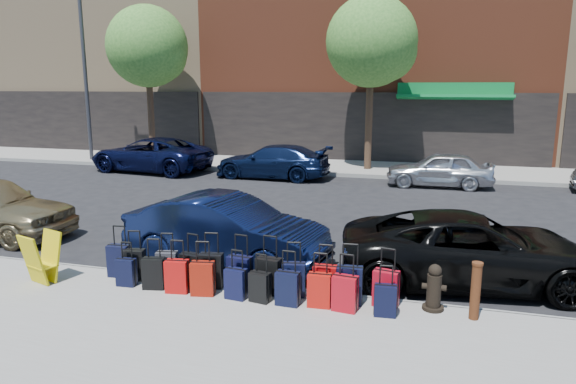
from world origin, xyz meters
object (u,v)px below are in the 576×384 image
(fire_hydrant, at_px, (434,289))
(car_far_1, at_px, (272,162))
(suitcase_front_5, at_px, (240,274))
(bollard, at_px, (476,290))
(tree_center, at_px, (375,44))
(streetlight, at_px, (88,65))
(car_near_2, at_px, (471,249))
(car_far_2, at_px, (439,169))
(car_near_1, at_px, (226,230))
(car_far_0, at_px, (150,155))
(tree_left, at_px, (150,49))
(display_rack, at_px, (42,259))

(fire_hydrant, bearing_deg, car_far_1, 120.61)
(suitcase_front_5, bearing_deg, bollard, 7.14)
(tree_center, xyz_separation_m, streetlight, (-13.44, -0.70, -0.75))
(car_near_2, height_order, car_far_2, car_near_2)
(car_near_1, relative_size, car_far_0, 0.81)
(streetlight, bearing_deg, car_far_2, -6.75)
(car_far_1, bearing_deg, tree_left, -107.90)
(car_far_1, bearing_deg, tree_center, 127.15)
(streetlight, xyz_separation_m, car_near_2, (16.77, -11.74, -3.99))
(car_near_1, bearing_deg, display_rack, 138.52)
(tree_center, height_order, display_rack, tree_center)
(car_near_1, height_order, car_near_2, car_near_1)
(car_far_1, bearing_deg, suitcase_front_5, 17.30)
(streetlight, xyz_separation_m, car_far_1, (9.73, -1.85, -3.98))
(tree_center, height_order, car_far_1, tree_center)
(display_rack, relative_size, car_far_1, 0.20)
(suitcase_front_5, bearing_deg, tree_left, 132.70)
(tree_center, height_order, car_near_1, tree_center)
(car_far_1, relative_size, car_far_2, 1.21)
(car_near_1, bearing_deg, fire_hydrant, -102.70)
(tree_center, xyz_separation_m, suitcase_front_5, (-0.64, -14.32, -4.94))
(tree_center, distance_m, car_far_0, 10.72)
(streetlight, height_order, car_far_2, streetlight)
(display_rack, distance_m, car_near_2, 8.00)
(tree_center, distance_m, car_far_2, 6.13)
(car_near_2, bearing_deg, display_rack, 100.58)
(tree_left, xyz_separation_m, suitcase_front_5, (9.86, -14.32, -4.94))
(display_rack, height_order, car_near_2, car_near_2)
(tree_center, relative_size, display_rack, 7.83)
(suitcase_front_5, height_order, car_far_1, car_far_1)
(suitcase_front_5, xyz_separation_m, car_far_2, (3.48, 11.70, 0.19))
(car_far_1, bearing_deg, car_far_0, -88.65)
(display_rack, distance_m, car_far_2, 14.21)
(car_near_2, distance_m, car_far_2, 9.83)
(fire_hydrant, relative_size, car_near_1, 0.18)
(fire_hydrant, xyz_separation_m, car_near_1, (-4.24, 1.59, 0.21))
(suitcase_front_5, xyz_separation_m, car_far_0, (-8.71, 11.91, 0.28))
(tree_center, relative_size, suitcase_front_5, 7.13)
(fire_hydrant, relative_size, car_far_0, 0.14)
(bollard, distance_m, car_far_2, 11.77)
(streetlight, bearing_deg, car_near_1, -45.14)
(tree_left, relative_size, car_far_0, 1.35)
(bollard, bearing_deg, car_far_1, 120.51)
(tree_center, distance_m, suitcase_front_5, 15.17)
(car_far_2, bearing_deg, streetlight, -97.92)
(tree_left, distance_m, car_far_0, 5.38)
(tree_center, bearing_deg, streetlight, -177.02)
(streetlight, relative_size, car_near_1, 1.84)
(bollard, bearing_deg, fire_hydrant, 163.25)
(car_near_1, height_order, car_far_1, car_near_1)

